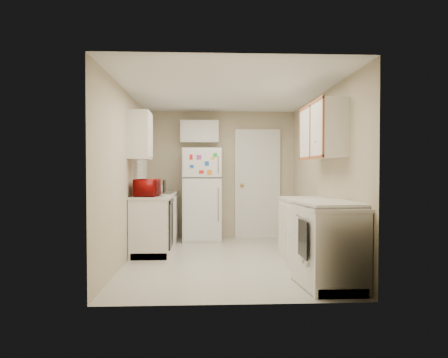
{
  "coord_description": "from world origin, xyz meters",
  "views": [
    {
      "loc": [
        -0.28,
        -5.69,
        1.3
      ],
      "look_at": [
        0.0,
        0.5,
        1.15
      ],
      "focal_mm": 32.0,
      "sensor_mm": 36.0,
      "label": 1
    }
  ],
  "objects": [
    {
      "name": "refrigerator",
      "position": [
        -0.34,
        1.61,
        0.84
      ],
      "size": [
        0.71,
        0.69,
        1.68
      ],
      "primitive_type": "cube",
      "rotation": [
        0.0,
        0.0,
        -0.02
      ],
      "color": "silver",
      "rests_on": "floor"
    },
    {
      "name": "cabinet_over_fridge",
      "position": [
        -0.4,
        1.75,
        2.0
      ],
      "size": [
        0.7,
        0.3,
        0.4
      ],
      "primitive_type": "cube",
      "color": "silver",
      "rests_on": "wall_back"
    },
    {
      "name": "dishwasher",
      "position": [
        -0.81,
        0.3,
        0.49
      ],
      "size": [
        0.03,
        0.58,
        0.72
      ],
      "primitive_type": "cube",
      "color": "black",
      "rests_on": "floor"
    },
    {
      "name": "window_blinds",
      "position": [
        -1.36,
        1.05,
        1.6
      ],
      "size": [
        0.1,
        0.98,
        1.08
      ],
      "primitive_type": "cube",
      "color": "silver",
      "rests_on": "wall_left"
    },
    {
      "name": "wall_back",
      "position": [
        0.0,
        1.9,
        1.2
      ],
      "size": [
        2.8,
        2.8,
        0.0
      ],
      "primitive_type": "plane",
      "color": "#BAAD8F",
      "rests_on": "floor"
    },
    {
      "name": "interior_door",
      "position": [
        0.7,
        1.86,
        1.02
      ],
      "size": [
        0.86,
        0.06,
        2.08
      ],
      "primitive_type": "cube",
      "color": "silver",
      "rests_on": "floor"
    },
    {
      "name": "left_counter",
      "position": [
        -1.1,
        0.9,
        0.45
      ],
      "size": [
        0.6,
        1.8,
        0.9
      ],
      "primitive_type": "cube",
      "color": "silver",
      "rests_on": "floor"
    },
    {
      "name": "microwave",
      "position": [
        -1.15,
        0.26,
        1.05
      ],
      "size": [
        0.48,
        0.3,
        0.31
      ],
      "primitive_type": "imported",
      "rotation": [
        0.0,
        0.0,
        1.48
      ],
      "color": "#940908",
      "rests_on": "left_counter"
    },
    {
      "name": "upper_cabinet_right",
      "position": [
        1.25,
        -0.5,
        1.8
      ],
      "size": [
        0.3,
        1.2,
        0.7
      ],
      "primitive_type": "cube",
      "color": "silver",
      "rests_on": "wall_right"
    },
    {
      "name": "wall_front",
      "position": [
        0.0,
        -1.9,
        1.2
      ],
      "size": [
        2.8,
        2.8,
        0.0
      ],
      "primitive_type": "plane",
      "color": "#BAAD8F",
      "rests_on": "floor"
    },
    {
      "name": "wall_right",
      "position": [
        1.4,
        0.0,
        1.2
      ],
      "size": [
        3.8,
        3.8,
        0.0
      ],
      "primitive_type": "plane",
      "color": "#BAAD8F",
      "rests_on": "floor"
    },
    {
      "name": "floor",
      "position": [
        0.0,
        0.0,
        0.0
      ],
      "size": [
        3.8,
        3.8,
        0.0
      ],
      "primitive_type": "plane",
      "color": "beige",
      "rests_on": "ground"
    },
    {
      "name": "upper_cabinet_left",
      "position": [
        -1.25,
        0.22,
        1.8
      ],
      "size": [
        0.3,
        0.45,
        0.7
      ],
      "primitive_type": "cube",
      "color": "silver",
      "rests_on": "wall_left"
    },
    {
      "name": "wall_left",
      "position": [
        -1.4,
        0.0,
        1.2
      ],
      "size": [
        3.8,
        3.8,
        0.0
      ],
      "primitive_type": "plane",
      "color": "#BAAD8F",
      "rests_on": "floor"
    },
    {
      "name": "stove",
      "position": [
        1.09,
        -1.35,
        0.48
      ],
      "size": [
        0.72,
        0.85,
        0.95
      ],
      "primitive_type": "cube",
      "rotation": [
        0.0,
        0.0,
        0.11
      ],
      "color": "silver",
      "rests_on": "floor"
    },
    {
      "name": "soap_bottle",
      "position": [
        -1.11,
        1.57,
        1.0
      ],
      "size": [
        0.08,
        0.09,
        0.17
      ],
      "primitive_type": "imported",
      "rotation": [
        0.0,
        0.0,
        -0.13
      ],
      "color": "silver",
      "rests_on": "left_counter"
    },
    {
      "name": "sink",
      "position": [
        -1.1,
        1.05,
        0.86
      ],
      "size": [
        0.54,
        0.74,
        0.16
      ],
      "primitive_type": "cube",
      "color": "gray",
      "rests_on": "left_counter"
    },
    {
      "name": "ceiling",
      "position": [
        0.0,
        0.0,
        2.4
      ],
      "size": [
        3.8,
        3.8,
        0.0
      ],
      "primitive_type": "plane",
      "color": "white",
      "rests_on": "floor"
    },
    {
      "name": "right_counter",
      "position": [
        1.1,
        -0.8,
        0.45
      ],
      "size": [
        0.6,
        2.0,
        0.9
      ],
      "primitive_type": "cube",
      "color": "silver",
      "rests_on": "floor"
    }
  ]
}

